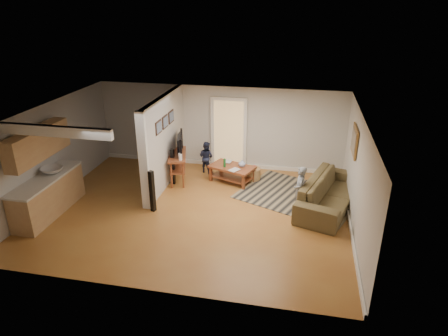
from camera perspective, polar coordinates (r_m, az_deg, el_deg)
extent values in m
plane|color=brown|center=(10.01, -4.22, -6.09)|extent=(7.50, 7.50, 0.00)
cube|color=beige|center=(12.20, -0.64, 5.86)|extent=(7.50, 0.04, 2.50)
cube|color=beige|center=(11.04, -23.54, 1.98)|extent=(0.04, 6.00, 2.50)
cube|color=beige|center=(9.23, 18.59, -1.28)|extent=(0.04, 6.00, 2.50)
cube|color=white|center=(9.06, -4.68, 7.84)|extent=(7.50, 6.00, 0.04)
cube|color=beige|center=(11.10, -8.41, 3.83)|extent=(0.15, 3.10, 2.50)
cube|color=white|center=(9.76, -11.40, 0.84)|extent=(0.22, 0.10, 2.50)
cube|color=white|center=(12.58, -0.65, 0.64)|extent=(7.50, 0.04, 0.12)
cube|color=white|center=(9.76, 17.53, -7.64)|extent=(0.04, 6.00, 0.12)
cube|color=#D8B272|center=(12.15, 0.69, 4.79)|extent=(0.90, 0.06, 2.10)
cube|color=#AC7B4F|center=(10.57, -23.77, -3.73)|extent=(0.60, 2.20, 0.90)
cube|color=beige|center=(10.38, -24.18, -1.41)|extent=(0.64, 2.24, 0.05)
cube|color=#AC7B4F|center=(10.09, -25.09, 3.15)|extent=(0.35, 2.00, 0.70)
imported|color=silver|center=(10.60, -23.31, -0.64)|extent=(0.54, 0.54, 0.19)
cube|color=black|center=(10.31, -9.35, 5.76)|extent=(0.03, 0.40, 0.34)
cube|color=black|center=(10.76, -8.43, 6.55)|extent=(0.03, 0.40, 0.34)
cube|color=black|center=(11.21, -7.58, 7.28)|extent=(0.03, 0.40, 0.34)
cube|color=olive|center=(9.98, 18.16, 3.69)|extent=(0.04, 0.90, 0.68)
cube|color=black|center=(10.85, 10.53, -3.96)|extent=(3.55, 3.13, 0.01)
imported|color=#473723|center=(10.50, 14.67, -5.37)|extent=(1.79, 2.85, 0.78)
cube|color=brown|center=(11.33, 1.15, 0.12)|extent=(1.39, 1.10, 0.06)
cube|color=silver|center=(11.32, 1.15, 0.15)|extent=(0.87, 0.67, 0.02)
cube|color=brown|center=(11.44, 1.14, -1.24)|extent=(1.26, 0.97, 0.03)
cube|color=brown|center=(11.46, -1.91, -0.82)|extent=(0.09, 0.09, 0.45)
cube|color=brown|center=(10.95, 2.79, -2.04)|extent=(0.09, 0.09, 0.45)
cube|color=brown|center=(11.90, -0.38, 0.13)|extent=(0.09, 0.09, 0.45)
cube|color=brown|center=(11.40, 4.20, -1.00)|extent=(0.09, 0.09, 0.45)
imported|color=navy|center=(11.29, 2.58, 0.20)|extent=(0.26, 0.26, 0.21)
cylinder|color=#145821|center=(11.22, 0.08, 0.74)|extent=(0.07, 0.07, 0.24)
imported|color=#998C4C|center=(11.63, 0.11, 0.93)|extent=(0.23, 0.29, 0.03)
imported|color=#66594C|center=(11.10, 1.06, -0.19)|extent=(0.34, 0.37, 0.02)
cube|color=brown|center=(11.40, -6.69, 1.91)|extent=(0.81, 1.36, 0.05)
cube|color=brown|center=(11.53, -6.61, 0.28)|extent=(0.73, 1.24, 0.03)
cylinder|color=brown|center=(11.04, -7.51, -1.01)|extent=(0.05, 0.05, 0.79)
cylinder|color=brown|center=(12.06, -7.29, 1.14)|extent=(0.05, 0.05, 0.79)
cylinder|color=brown|center=(11.03, -5.86, -0.96)|extent=(0.05, 0.05, 0.79)
cylinder|color=brown|center=(12.05, -5.77, 1.19)|extent=(0.05, 0.05, 0.79)
imported|color=black|center=(11.39, -6.59, 2.04)|extent=(0.41, 1.03, 0.59)
cylinder|color=white|center=(10.90, -6.24, 1.61)|extent=(0.11, 0.11, 0.19)
cube|color=black|center=(9.89, -10.22, -3.29)|extent=(0.14, 0.14, 1.07)
cube|color=black|center=(11.26, -7.32, 0.18)|extent=(0.10, 0.10, 1.04)
cylinder|color=olive|center=(11.62, 3.96, -0.81)|extent=(0.51, 0.51, 0.34)
sphere|color=red|center=(11.59, 4.34, 0.01)|extent=(0.16, 0.16, 0.16)
sphere|color=yellow|center=(11.58, 3.61, 0.12)|extent=(0.16, 0.16, 0.16)
sphere|color=green|center=(11.48, 3.94, 0.02)|extent=(0.16, 0.16, 0.16)
imported|color=slate|center=(10.10, 10.49, -6.15)|extent=(0.31, 0.45, 1.20)
imported|color=#1C223B|center=(12.14, -2.52, -0.55)|extent=(0.57, 0.51, 0.97)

